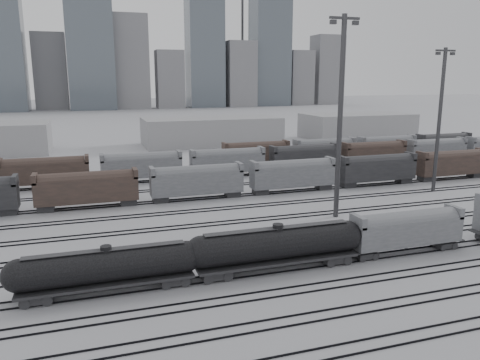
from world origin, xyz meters
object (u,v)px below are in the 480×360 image
object	(u,v)px
tank_car_a	(107,267)
hopper_car_a	(407,228)
tank_car_b	(278,245)
light_mast_c	(340,113)

from	to	relation	value
tank_car_a	hopper_car_a	distance (m)	32.36
tank_car_b	tank_car_a	bearing A→B (deg)	180.00
tank_car_b	hopper_car_a	xyz separation A→B (m)	(15.62, -0.00, 0.21)
tank_car_a	light_mast_c	size ratio (longest dim) A/B	0.64
tank_car_a	light_mast_c	bearing A→B (deg)	25.24
tank_car_b	hopper_car_a	distance (m)	15.62
hopper_car_a	tank_car_a	bearing A→B (deg)	180.00
tank_car_a	tank_car_b	world-z (taller)	tank_car_b
hopper_car_a	light_mast_c	world-z (taller)	light_mast_c
light_mast_c	hopper_car_a	bearing A→B (deg)	-88.95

